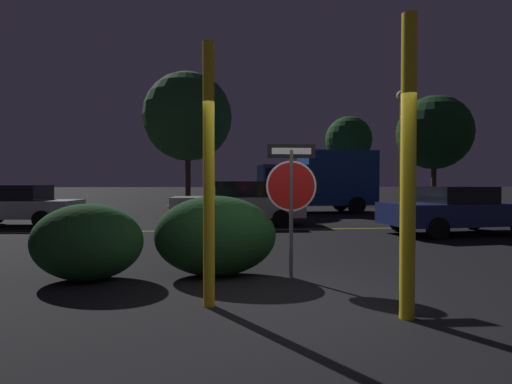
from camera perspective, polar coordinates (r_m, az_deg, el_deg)
ground_plane at (r=5.16m, az=5.90°, el=-15.78°), size 260.00×260.00×0.00m
road_center_stripe at (r=12.82m, az=-1.44°, el=-5.43°), size 36.29×0.12×0.01m
stop_sign at (r=6.35m, az=5.07°, el=0.88°), size 0.81×0.06×2.13m
yellow_pole_left at (r=4.90m, az=-6.76°, el=2.44°), size 0.14×0.14×3.22m
yellow_pole_right at (r=4.74m, az=20.91°, el=3.34°), size 0.17×0.17×3.38m
hedge_bush_1 at (r=6.74m, az=-22.92°, el=-6.62°), size 1.69×1.15×1.19m
hedge_bush_2 at (r=6.54m, az=-5.77°, el=-6.26°), size 1.97×1.11×1.30m
passing_car_1 at (r=16.17m, az=-30.87°, el=-1.69°), size 4.24×2.08×1.43m
passing_car_2 at (r=14.33m, az=-2.49°, el=-1.64°), size 4.78×1.99×1.56m
passing_car_3 at (r=13.13m, az=26.76°, el=-2.32°), size 4.48×2.35×1.40m
delivery_truck at (r=20.40m, az=8.58°, el=1.65°), size 5.79×2.69×3.09m
street_lamp at (r=21.82m, az=20.04°, el=8.66°), size 0.51×0.51×6.20m
tree_0 at (r=24.43m, az=-9.73°, el=10.53°), size 5.24×5.24×8.05m
tree_1 at (r=28.35m, az=24.11°, el=7.74°), size 4.73×4.73×7.10m
tree_2 at (r=27.16m, az=13.09°, el=7.24°), size 3.05×3.05×5.87m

